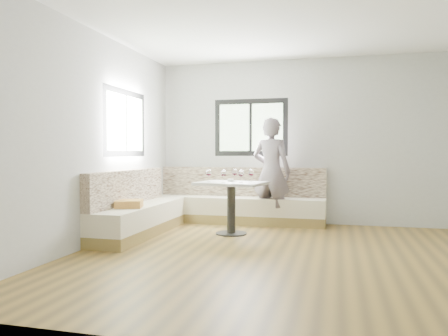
# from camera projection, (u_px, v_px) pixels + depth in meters

# --- Properties ---
(room) EXTENTS (5.01, 5.01, 2.81)m
(room) POSITION_uv_depth(u_px,v_px,m) (280.00, 135.00, 5.11)
(room) COLOR brown
(room) RESTS_ON ground
(banquette) EXTENTS (2.90, 2.80, 0.95)m
(banquette) POSITION_uv_depth(u_px,v_px,m) (198.00, 207.00, 7.02)
(banquette) COLOR olive
(banquette) RESTS_ON ground
(table) EXTENTS (1.05, 0.88, 0.78)m
(table) POSITION_uv_depth(u_px,v_px,m) (231.00, 195.00, 6.45)
(table) COLOR black
(table) RESTS_ON ground
(person) EXTENTS (0.74, 0.58, 1.78)m
(person) POSITION_uv_depth(u_px,v_px,m) (271.00, 172.00, 7.19)
(person) COLOR slate
(person) RESTS_ON ground
(olive_ramekin) EXTENTS (0.09, 0.09, 0.04)m
(olive_ramekin) POSITION_uv_depth(u_px,v_px,m) (231.00, 180.00, 6.55)
(olive_ramekin) COLOR white
(olive_ramekin) RESTS_ON table
(wine_glass_a) EXTENTS (0.09, 0.09, 0.19)m
(wine_glass_a) POSITION_uv_depth(u_px,v_px,m) (209.00, 173.00, 6.41)
(wine_glass_a) COLOR white
(wine_glass_a) RESTS_ON table
(wine_glass_b) EXTENTS (0.09, 0.09, 0.19)m
(wine_glass_b) POSITION_uv_depth(u_px,v_px,m) (224.00, 173.00, 6.30)
(wine_glass_b) COLOR white
(wine_glass_b) RESTS_ON table
(wine_glass_c) EXTENTS (0.09, 0.09, 0.19)m
(wine_glass_c) POSITION_uv_depth(u_px,v_px,m) (241.00, 174.00, 6.23)
(wine_glass_c) COLOR white
(wine_glass_c) RESTS_ON table
(wine_glass_d) EXTENTS (0.09, 0.09, 0.19)m
(wine_glass_d) POSITION_uv_depth(u_px,v_px,m) (235.00, 173.00, 6.55)
(wine_glass_d) COLOR white
(wine_glass_d) RESTS_ON table
(wine_glass_e) EXTENTS (0.09, 0.09, 0.19)m
(wine_glass_e) POSITION_uv_depth(u_px,v_px,m) (251.00, 173.00, 6.41)
(wine_glass_e) COLOR white
(wine_glass_e) RESTS_ON table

